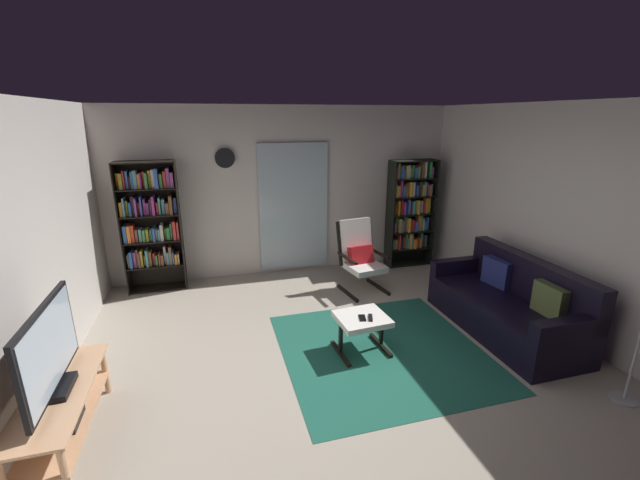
{
  "coord_description": "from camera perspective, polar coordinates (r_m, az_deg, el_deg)",
  "views": [
    {
      "loc": [
        -1.19,
        -3.31,
        2.44
      ],
      "look_at": [
        0.06,
        1.14,
        1.02
      ],
      "focal_mm": 22.75,
      "sensor_mm": 36.0,
      "label": 1
    }
  ],
  "objects": [
    {
      "name": "glass_door_panel",
      "position": [
        6.43,
        -3.7,
        4.57
      ],
      "size": [
        1.1,
        0.01,
        2.0
      ],
      "primitive_type": "cube",
      "color": "silver"
    },
    {
      "name": "wall_left",
      "position": [
        3.81,
        -38.19,
        -4.08
      ],
      "size": [
        0.06,
        6.0,
        2.6
      ],
      "primitive_type": "cube",
      "color": "silver",
      "rests_on": "ground"
    },
    {
      "name": "cell_phone",
      "position": [
        4.32,
        5.97,
        -10.84
      ],
      "size": [
        0.1,
        0.15,
        0.01
      ],
      "primitive_type": "cube",
      "rotation": [
        0.0,
        0.0,
        -0.24
      ],
      "color": "black",
      "rests_on": "ottoman"
    },
    {
      "name": "leather_sofa",
      "position": [
        5.28,
        24.96,
        -8.4
      ],
      "size": [
        0.83,
        1.9,
        0.87
      ],
      "color": "black",
      "rests_on": "ground"
    },
    {
      "name": "bookshelf_near_sofa",
      "position": [
        6.89,
        12.54,
        4.18
      ],
      "size": [
        0.77,
        0.3,
        1.77
      ],
      "color": "black",
      "rests_on": "ground"
    },
    {
      "name": "tv_remote",
      "position": [
        4.32,
        7.11,
        -10.78
      ],
      "size": [
        0.09,
        0.15,
        0.02
      ],
      "primitive_type": "cube",
      "rotation": [
        0.0,
        0.0,
        -0.35
      ],
      "color": "black",
      "rests_on": "ottoman"
    },
    {
      "name": "tv_stand",
      "position": [
        3.84,
        -32.59,
        -19.47
      ],
      "size": [
        0.44,
        1.26,
        0.48
      ],
      "color": "tan",
      "rests_on": "ground"
    },
    {
      "name": "wall_right",
      "position": [
        5.23,
        32.99,
        1.72
      ],
      "size": [
        0.06,
        6.0,
        2.6
      ],
      "primitive_type": "cube",
      "color": "silver",
      "rests_on": "ground"
    },
    {
      "name": "ground_plane",
      "position": [
        4.28,
        3.49,
        -17.69
      ],
      "size": [
        7.02,
        7.02,
        0.0
      ],
      "primitive_type": "plane",
      "color": "#A99E8C"
    },
    {
      "name": "wall_clock",
      "position": [
        6.17,
        -13.24,
        11.16
      ],
      "size": [
        0.29,
        0.03,
        0.29
      ],
      "color": "silver"
    },
    {
      "name": "bookshelf_near_tv",
      "position": [
        6.18,
        -22.66,
        2.3
      ],
      "size": [
        0.79,
        0.3,
        1.86
      ],
      "color": "black",
      "rests_on": "ground"
    },
    {
      "name": "area_rug",
      "position": [
        4.6,
        8.68,
        -15.07
      ],
      "size": [
        2.11,
        2.14,
        0.01
      ],
      "primitive_type": "cube",
      "color": "#1E5D4B",
      "rests_on": "ground"
    },
    {
      "name": "ottoman",
      "position": [
        4.4,
        5.9,
        -11.44
      ],
      "size": [
        0.55,
        0.52,
        0.42
      ],
      "color": "white",
      "rests_on": "ground"
    },
    {
      "name": "lounge_armchair",
      "position": [
        5.86,
        5.66,
        -1.97
      ],
      "size": [
        0.66,
        0.73,
        1.02
      ],
      "color": "black",
      "rests_on": "ground"
    },
    {
      "name": "wall_back",
      "position": [
        6.42,
        -4.83,
        6.8
      ],
      "size": [
        5.6,
        0.06,
        2.6
      ],
      "primitive_type": "cube",
      "color": "silver",
      "rests_on": "ground"
    },
    {
      "name": "television",
      "position": [
        3.61,
        -33.77,
        -12.99
      ],
      "size": [
        0.2,
        1.04,
        0.68
      ],
      "color": "black",
      "rests_on": "tv_stand"
    }
  ]
}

